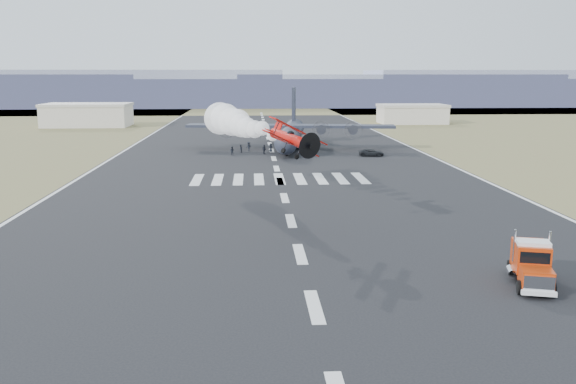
{
  "coord_description": "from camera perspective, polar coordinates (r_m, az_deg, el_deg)",
  "views": [
    {
      "loc": [
        -4.03,
        -37.85,
        15.08
      ],
      "look_at": [
        -0.59,
        19.23,
        4.0
      ],
      "focal_mm": 38.0,
      "sensor_mm": 36.0,
      "label": 1
    }
  ],
  "objects": [
    {
      "name": "ground",
      "position": [
        40.94,
        2.48,
        -10.66
      ],
      "size": [
        500.0,
        500.0,
        0.0
      ],
      "primitive_type": "plane",
      "color": "black",
      "rests_on": "ground"
    },
    {
      "name": "crew_a",
      "position": [
        123.5,
        1.97,
        4.35
      ],
      "size": [
        0.78,
        0.72,
        1.73
      ],
      "primitive_type": "imported",
      "rotation": [
        0.0,
        0.0,
        2.75
      ],
      "color": "black",
      "rests_on": "ground"
    },
    {
      "name": "hangar_left",
      "position": [
        189.39,
        -18.25,
        6.89
      ],
      "size": [
        24.5,
        14.5,
        6.7
      ],
      "color": "beige",
      "rests_on": "ground"
    },
    {
      "name": "aerobatic_biplane",
      "position": [
        57.53,
        0.33,
        5.04
      ],
      "size": [
        6.33,
        6.43,
        4.33
      ],
      "rotation": [
        0.0,
        0.44,
        0.29
      ],
      "color": "red"
    },
    {
      "name": "crew_d",
      "position": [
        117.25,
        -2.25,
        4.0
      ],
      "size": [
        1.03,
        1.14,
        1.75
      ],
      "primitive_type": "imported",
      "rotation": [
        0.0,
        0.0,
        2.2
      ],
      "color": "black",
      "rests_on": "ground"
    },
    {
      "name": "smoke_trail",
      "position": [
        78.68,
        -5.42,
        6.71
      ],
      "size": [
        9.5,
        25.53,
        4.33
      ],
      "rotation": [
        0.0,
        0.0,
        0.29
      ],
      "color": "white"
    },
    {
      "name": "ridge_seg_e",
      "position": [
        305.84,
        9.73,
        9.39
      ],
      "size": [
        150.0,
        50.0,
        15.0
      ],
      "primitive_type": "cube",
      "color": "gray",
      "rests_on": "ground"
    },
    {
      "name": "scrub_far",
      "position": [
        268.3,
        -2.61,
        7.73
      ],
      "size": [
        500.0,
        80.0,
        0.0
      ],
      "primitive_type": "cube",
      "color": "olive",
      "rests_on": "ground"
    },
    {
      "name": "ridge_seg_f",
      "position": [
        326.68,
        21.05,
        9.09
      ],
      "size": [
        150.0,
        50.0,
        17.0
      ],
      "primitive_type": "cube",
      "color": "gray",
      "rests_on": "ground"
    },
    {
      "name": "semi_truck",
      "position": [
        47.84,
        21.81,
        -6.18
      ],
      "size": [
        3.97,
        7.52,
        3.31
      ],
      "rotation": [
        0.0,
        0.0,
        -0.26
      ],
      "color": "black",
      "rests_on": "ground"
    },
    {
      "name": "ridge_seg_d",
      "position": [
        298.0,
        -2.71,
        9.3
      ],
      "size": [
        150.0,
        50.0,
        13.0
      ],
      "primitive_type": "cube",
      "color": "gray",
      "rests_on": "ground"
    },
    {
      "name": "crew_g",
      "position": [
        120.7,
        1.23,
        4.19
      ],
      "size": [
        0.65,
        0.55,
        1.69
      ],
      "primitive_type": "imported",
      "rotation": [
        0.0,
        0.0,
        3.07
      ],
      "color": "black",
      "rests_on": "ground"
    },
    {
      "name": "ridge_seg_c",
      "position": [
        304.09,
        -15.22,
        9.35
      ],
      "size": [
        150.0,
        50.0,
        17.0
      ],
      "primitive_type": "cube",
      "color": "gray",
      "rests_on": "ground"
    },
    {
      "name": "crew_b",
      "position": [
        115.87,
        -5.27,
        3.85
      ],
      "size": [
        0.91,
        0.69,
        1.65
      ],
      "primitive_type": "imported",
      "rotation": [
        0.0,
        0.0,
        2.87
      ],
      "color": "black",
      "rests_on": "ground"
    },
    {
      "name": "hangar_right",
      "position": [
        194.77,
        11.53,
        7.19
      ],
      "size": [
        20.5,
        12.5,
        5.9
      ],
      "color": "beige",
      "rests_on": "ground"
    },
    {
      "name": "crew_e",
      "position": [
        120.73,
        -1.62,
        4.18
      ],
      "size": [
        0.91,
        0.94,
        1.67
      ],
      "primitive_type": "imported",
      "rotation": [
        0.0,
        0.0,
        0.85
      ],
      "color": "black",
      "rests_on": "ground"
    },
    {
      "name": "transport_aircraft",
      "position": [
        126.52,
        0.26,
        5.56
      ],
      "size": [
        42.4,
        34.81,
        12.23
      ],
      "rotation": [
        0.0,
        0.0,
        -0.12
      ],
      "color": "#212432",
      "rests_on": "ground"
    },
    {
      "name": "crew_c",
      "position": [
        122.25,
        -3.7,
        4.28
      ],
      "size": [
        1.28,
        1.05,
        1.81
      ],
      "primitive_type": "imported",
      "rotation": [
        0.0,
        0.0,
        3.66
      ],
      "color": "black",
      "rests_on": "ground"
    },
    {
      "name": "support_vehicle",
      "position": [
        115.26,
        7.81,
        3.67
      ],
      "size": [
        4.94,
        2.7,
        1.31
      ],
      "primitive_type": "imported",
      "rotation": [
        0.0,
        0.0,
        1.46
      ],
      "color": "black",
      "rests_on": "ground"
    },
    {
      "name": "runway_markings",
      "position": [
        99.08,
        -1.08,
        2.21
      ],
      "size": [
        60.0,
        260.0,
        0.01
      ],
      "primitive_type": null,
      "color": "silver",
      "rests_on": "ground"
    },
    {
      "name": "crew_f",
      "position": [
        120.24,
        -0.82,
        4.14
      ],
      "size": [
        1.27,
        1.48,
        1.6
      ],
      "primitive_type": "imported",
      "rotation": [
        0.0,
        0.0,
        5.35
      ],
      "color": "black",
      "rests_on": "ground"
    },
    {
      "name": "crew_h",
      "position": [
        119.12,
        -4.46,
        4.04
      ],
      "size": [
        0.53,
        0.8,
        1.59
      ],
      "primitive_type": "imported",
      "rotation": [
        0.0,
        0.0,
        4.64
      ],
      "color": "black",
      "rests_on": "ground"
    }
  ]
}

